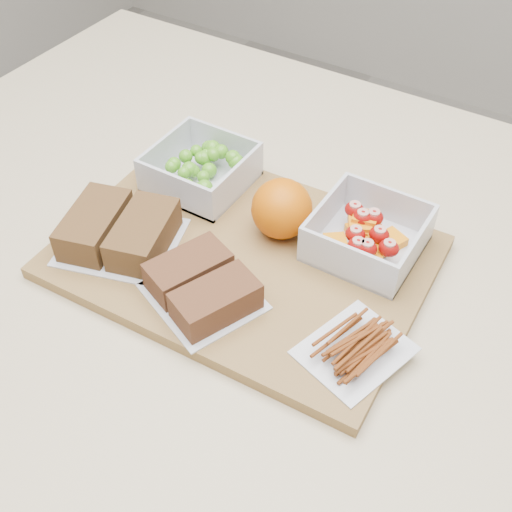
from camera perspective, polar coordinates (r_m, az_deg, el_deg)
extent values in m
cube|color=beige|center=(1.13, 0.51, -16.71)|extent=(1.20, 0.90, 0.90)
cube|color=olive|center=(0.76, -1.14, -0.07)|extent=(0.43, 0.32, 0.02)
cube|color=silver|center=(0.86, -4.85, 6.65)|extent=(0.12, 0.12, 0.00)
cube|color=silver|center=(0.88, -2.78, 9.80)|extent=(0.12, 0.00, 0.05)
cube|color=silver|center=(0.81, -7.29, 5.75)|extent=(0.12, 0.00, 0.05)
cube|color=silver|center=(0.82, -1.65, 6.62)|extent=(0.00, 0.11, 0.05)
cube|color=silver|center=(0.87, -8.05, 9.01)|extent=(0.00, 0.11, 0.05)
sphere|color=#509C20|center=(0.85, -5.95, 7.67)|extent=(0.02, 0.02, 0.02)
sphere|color=#509C20|center=(0.85, -7.29, 8.13)|extent=(0.02, 0.02, 0.02)
sphere|color=#509C20|center=(0.85, -3.81, 9.00)|extent=(0.02, 0.02, 0.02)
sphere|color=#509C20|center=(0.85, -4.18, 7.61)|extent=(0.02, 0.02, 0.02)
sphere|color=#509C20|center=(0.86, -6.27, 8.81)|extent=(0.02, 0.02, 0.02)
sphere|color=#509C20|center=(0.85, -5.58, 7.53)|extent=(0.02, 0.02, 0.02)
sphere|color=#509C20|center=(0.86, -5.33, 9.29)|extent=(0.02, 0.02, 0.02)
sphere|color=#509C20|center=(0.80, -4.60, 6.03)|extent=(0.02, 0.02, 0.02)
sphere|color=#509C20|center=(0.85, -1.80, 8.38)|extent=(0.02, 0.02, 0.02)
sphere|color=#509C20|center=(0.86, -3.89, 9.55)|extent=(0.02, 0.02, 0.02)
sphere|color=#509C20|center=(0.84, -7.52, 7.87)|extent=(0.02, 0.02, 0.02)
sphere|color=#509C20|center=(0.85, -2.08, 8.75)|extent=(0.02, 0.02, 0.02)
sphere|color=#509C20|center=(0.82, -6.15, 6.19)|extent=(0.02, 0.02, 0.02)
sphere|color=#509C20|center=(0.86, -4.36, 8.92)|extent=(0.02, 0.02, 0.02)
sphere|color=#509C20|center=(0.86, -4.63, 8.68)|extent=(0.02, 0.02, 0.02)
sphere|color=#509C20|center=(0.86, -3.12, 9.25)|extent=(0.02, 0.02, 0.02)
sphere|color=#509C20|center=(0.80, -4.84, 5.89)|extent=(0.02, 0.02, 0.02)
sphere|color=#509C20|center=(0.81, -3.92, 5.14)|extent=(0.02, 0.02, 0.02)
sphere|color=#509C20|center=(0.86, -4.92, 8.68)|extent=(0.02, 0.02, 0.02)
sphere|color=#509C20|center=(0.84, -6.44, 7.34)|extent=(0.02, 0.02, 0.02)
sphere|color=#509C20|center=(0.88, -4.18, 9.54)|extent=(0.02, 0.02, 0.02)
sphere|color=#509C20|center=(0.82, -4.69, 7.02)|extent=(0.02, 0.02, 0.02)
cube|color=silver|center=(0.77, 9.71, 0.79)|extent=(0.12, 0.12, 0.00)
cube|color=silver|center=(0.80, 11.65, 4.44)|extent=(0.12, 0.00, 0.05)
cube|color=silver|center=(0.72, 8.01, -0.64)|extent=(0.12, 0.00, 0.05)
cube|color=silver|center=(0.74, 13.95, 0.42)|extent=(0.00, 0.11, 0.05)
cube|color=silver|center=(0.77, 6.03, 3.60)|extent=(0.00, 0.11, 0.05)
cube|color=orange|center=(0.75, 9.53, 0.59)|extent=(0.03, 0.04, 0.01)
cube|color=orange|center=(0.78, 9.77, 2.74)|extent=(0.04, 0.05, 0.01)
cube|color=orange|center=(0.76, 10.62, 1.45)|extent=(0.04, 0.05, 0.01)
cube|color=orange|center=(0.77, 11.75, 1.29)|extent=(0.04, 0.04, 0.01)
cube|color=orange|center=(0.77, 9.21, 2.83)|extent=(0.04, 0.04, 0.01)
cube|color=orange|center=(0.77, 9.66, 3.31)|extent=(0.03, 0.03, 0.01)
cube|color=orange|center=(0.74, 7.09, 1.00)|extent=(0.04, 0.04, 0.01)
cube|color=orange|center=(0.74, 10.11, 0.06)|extent=(0.03, 0.03, 0.01)
cube|color=orange|center=(0.77, 9.17, 2.13)|extent=(0.04, 0.04, 0.01)
ellipsoid|color=#9F0F07|center=(0.75, 10.89, 1.87)|extent=(0.02, 0.02, 0.02)
ellipsoid|color=#9F0F07|center=(0.73, 9.82, 0.69)|extent=(0.02, 0.02, 0.02)
ellipsoid|color=#9F0F07|center=(0.78, 8.74, 4.08)|extent=(0.02, 0.02, 0.02)
ellipsoid|color=#9F0F07|center=(0.74, 11.72, 0.69)|extent=(0.02, 0.02, 0.02)
ellipsoid|color=#9F0F07|center=(0.77, 9.43, 3.39)|extent=(0.02, 0.02, 0.02)
ellipsoid|color=#9F0F07|center=(0.73, 9.02, 0.87)|extent=(0.02, 0.02, 0.02)
ellipsoid|color=#9F0F07|center=(0.75, 8.82, 1.91)|extent=(0.02, 0.02, 0.02)
ellipsoid|color=#9F0F07|center=(0.77, 10.40, 3.41)|extent=(0.02, 0.02, 0.02)
sphere|color=#D86005|center=(0.76, 2.30, 4.23)|extent=(0.07, 0.07, 0.07)
cube|color=silver|center=(0.78, -11.86, 1.22)|extent=(0.16, 0.15, 0.00)
cube|color=brown|center=(0.78, -14.14, 2.71)|extent=(0.08, 0.11, 0.04)
cube|color=brown|center=(0.76, -9.96, 1.93)|extent=(0.08, 0.11, 0.04)
cube|color=silver|center=(0.71, -4.74, -3.61)|extent=(0.15, 0.14, 0.00)
cube|color=brown|center=(0.71, -6.00, -1.30)|extent=(0.08, 0.10, 0.03)
cube|color=brown|center=(0.68, -3.58, -3.99)|extent=(0.08, 0.10, 0.03)
cube|color=silver|center=(0.67, 8.76, -8.32)|extent=(0.12, 0.13, 0.00)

